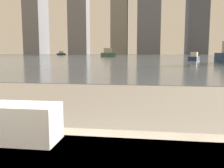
{
  "coord_description": "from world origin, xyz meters",
  "views": [
    {
      "loc": [
        0.37,
        -0.16,
        0.95
      ],
      "look_at": [
        0.05,
        2.12,
        0.66
      ],
      "focal_mm": 40.0,
      "sensor_mm": 36.0,
      "label": 1
    }
  ],
  "objects": [
    {
      "name": "towel_stack",
      "position": [
        -0.14,
        0.8,
        0.65
      ],
      "size": [
        0.29,
        0.16,
        0.16
      ],
      "color": "white",
      "rests_on": "bathtub"
    },
    {
      "name": "harbor_water",
      "position": [
        0.0,
        62.0,
        0.01
      ],
      "size": [
        180.0,
        110.0,
        0.01
      ],
      "color": "slate",
      "rests_on": "ground_plane"
    },
    {
      "name": "harbor_boat_0",
      "position": [
        -7.72,
        50.2,
        0.63
      ],
      "size": [
        3.62,
        4.87,
        1.75
      ],
      "color": "#335647",
      "rests_on": "harbor_water"
    },
    {
      "name": "harbor_boat_2",
      "position": [
        5.47,
        28.79,
        0.35
      ],
      "size": [
        1.64,
        2.72,
        0.96
      ],
      "color": "navy",
      "rests_on": "harbor_water"
    },
    {
      "name": "harbor_boat_4",
      "position": [
        -27.3,
        77.48,
        0.44
      ],
      "size": [
        2.02,
        3.47,
        1.23
      ],
      "color": "navy",
      "rests_on": "harbor_water"
    },
    {
      "name": "skyline_tower_0",
      "position": [
        -54.2,
        118.0,
        24.76
      ],
      "size": [
        8.11,
        12.57,
        49.52
      ],
      "color": "slate",
      "rests_on": "ground_plane"
    }
  ]
}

